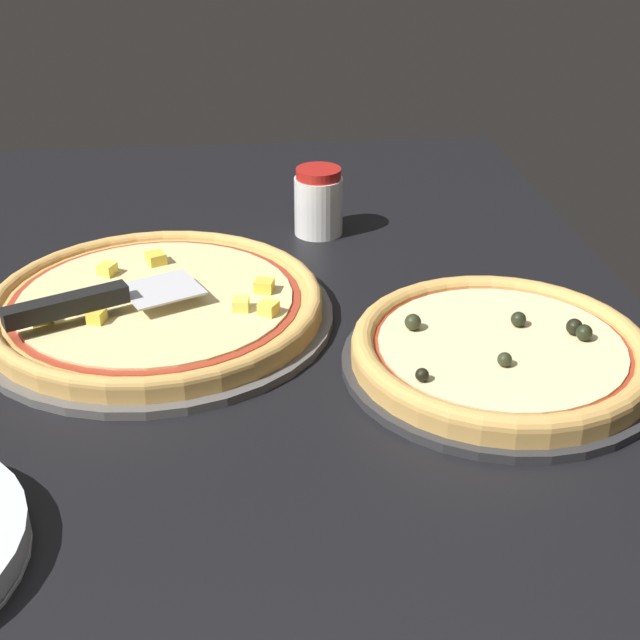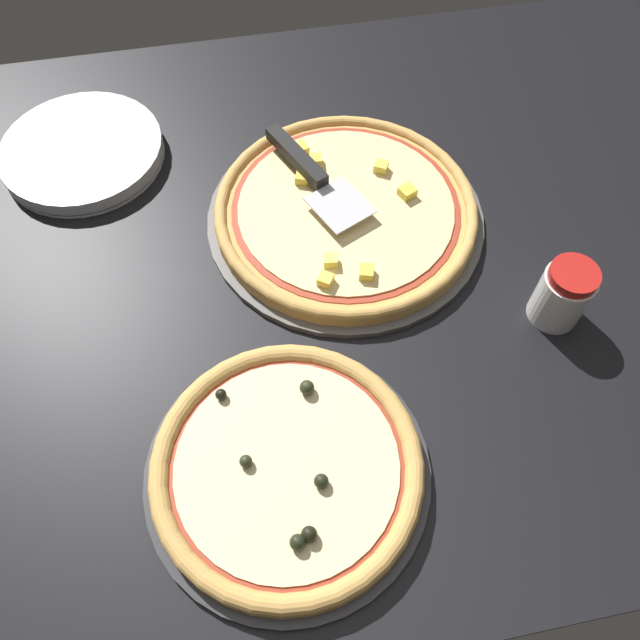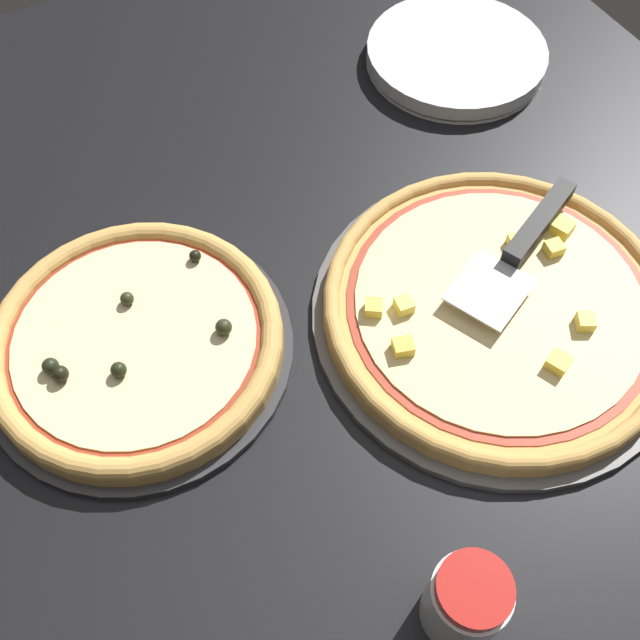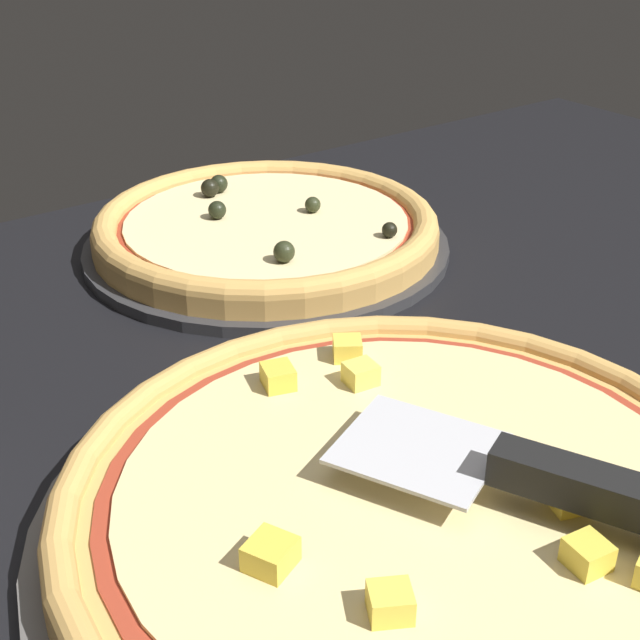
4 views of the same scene
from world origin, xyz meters
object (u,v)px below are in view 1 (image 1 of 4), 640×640
Objects in this scene: pizza_front at (156,303)px; parmesan_shaker at (318,202)px; pizza_back at (501,349)px; serving_spatula at (86,302)px.

parmesan_shaker is at bearing 138.41° from pizza_front.
pizza_back is 1.45× the size of serving_spatula.
pizza_front is at bearing -111.92° from pizza_back.
serving_spatula reaches higher than pizza_front.
parmesan_shaker reaches higher than serving_spatula.
pizza_back is 42.45cm from parmesan_shaker.
pizza_front is 1.78× the size of serving_spatula.
pizza_front is 32.91cm from parmesan_shaker.
pizza_back is at bearing 68.08° from pizza_front.
pizza_front is at bearing 124.46° from serving_spatula.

